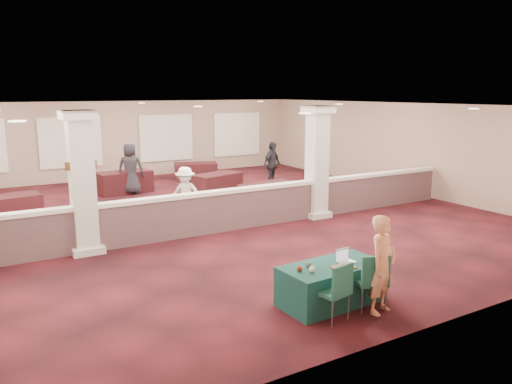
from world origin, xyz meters
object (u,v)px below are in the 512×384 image
woman (382,265)px  conf_chair_main (372,277)px  far_table_back_right (196,171)px  attendee_b (186,194)px  far_table_front_center (217,184)px  near_table (331,284)px  far_table_front_left (5,209)px  attendee_c (272,165)px  far_table_front_right (269,195)px  attendee_d (131,168)px  conf_chair_side (336,287)px  far_table_back_center (124,182)px

woman → conf_chair_main: bearing=112.7°
far_table_back_right → conf_chair_main: bearing=-101.2°
conf_chair_main → attendee_b: bearing=114.2°
far_table_front_center → near_table: bearing=-104.6°
far_table_front_left → attendee_c: size_ratio=1.07×
woman → far_table_front_right: (2.49, 7.50, -0.45)m
near_table → attendee_c: (4.81, 9.52, 0.52)m
far_table_back_right → attendee_d: attendee_d is taller
far_table_back_right → far_table_front_center: bearing=-99.4°
far_table_front_left → far_table_front_center: bearing=5.3°
attendee_d → attendee_c: bearing=-170.9°
near_table → conf_chair_side: size_ratio=1.85×
attendee_d → far_table_back_center: bearing=-41.0°
near_table → far_table_front_right: (2.97, 6.80, 0.03)m
conf_chair_side → far_table_front_center: 10.49m
conf_chair_main → far_table_front_right: (2.59, 7.39, -0.22)m
conf_chair_main → attendee_c: attendee_c is taller
conf_chair_side → far_table_front_center: size_ratio=0.55×
far_table_back_center → attendee_c: size_ratio=1.10×
attendee_d → far_table_front_left: bearing=52.0°
attendee_c → attendee_d: (-5.01, 1.45, 0.06)m
far_table_front_center → far_table_back_center: bearing=147.0°
attendee_b → attendee_d: (-0.22, 4.47, 0.16)m
conf_chair_side → attendee_d: 11.57m
far_table_front_left → attendee_c: attendee_c is taller
attendee_c → attendee_d: attendee_d is taller
far_table_back_right → woman: bearing=-100.7°
near_table → far_table_front_center: bearing=72.5°
far_table_front_center → far_table_back_right: far_table_front_center is taller
conf_chair_main → attendee_b: (-0.35, 7.09, 0.18)m
attendee_c → attendee_d: size_ratio=0.94×
far_table_back_center → attendee_d: 0.66m
attendee_d → far_table_front_right: bearing=152.5°
woman → attendee_c: (4.33, 10.22, 0.04)m
near_table → conf_chair_side: 0.75m
woman → far_table_front_right: 7.92m
far_table_back_right → attendee_b: 6.71m
far_table_back_center → woman: bearing=-86.0°
attendee_d → far_table_front_center: bearing=176.4°
far_table_front_center → far_table_back_right: bearing=80.6°
conf_chair_side → woman: size_ratio=0.59×
far_table_front_left → far_table_front_right: (7.36, -2.07, -0.00)m
woman → far_table_front_center: bearing=60.4°
far_table_front_center → far_table_front_right: 2.75m
near_table → far_table_back_right: (2.97, 12.51, 0.00)m
far_table_front_center → far_table_front_left: bearing=-174.7°
far_table_front_center → attendee_d: bearing=151.1°
far_table_front_right → attendee_c: 3.32m
conf_chair_main → near_table: bearing=144.0°
far_table_front_left → far_table_front_right: 7.65m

